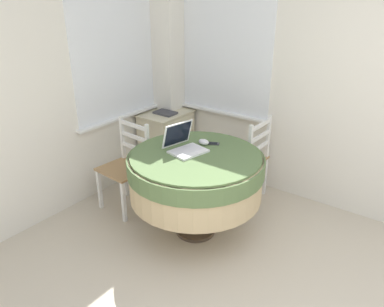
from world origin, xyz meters
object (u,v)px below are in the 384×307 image
object	(u,v)px
laptop	(184,145)
computer_mouse	(204,142)
dining_chair_near_right_window	(247,160)
round_dining_table	(196,173)
cell_phone	(213,143)
dining_chair_near_back_window	(126,167)
corner_cabinet	(167,141)
book_on_cabinet	(165,113)

from	to	relation	value
laptop	computer_mouse	size ratio (longest dim) A/B	3.46
dining_chair_near_right_window	round_dining_table	bearing A→B (deg)	175.67
computer_mouse	cell_phone	world-z (taller)	computer_mouse
cell_phone	dining_chair_near_back_window	distance (m)	0.93
round_dining_table	dining_chair_near_right_window	xyz separation A→B (m)	(0.82, -0.06, -0.16)
computer_mouse	dining_chair_near_back_window	xyz separation A→B (m)	(-0.26, 0.74, -0.36)
cell_phone	dining_chair_near_back_window	world-z (taller)	dining_chair_near_back_window
round_dining_table	corner_cabinet	size ratio (longest dim) A/B	1.60
dining_chair_near_back_window	corner_cabinet	world-z (taller)	dining_chair_near_back_window
round_dining_table	corner_cabinet	world-z (taller)	round_dining_table
dining_chair_near_back_window	computer_mouse	bearing A→B (deg)	-70.61
computer_mouse	laptop	bearing A→B (deg)	164.85
computer_mouse	book_on_cabinet	bearing A→B (deg)	57.98
corner_cabinet	book_on_cabinet	bearing A→B (deg)	-149.25
round_dining_table	corner_cabinet	xyz separation A→B (m)	(0.85, 1.05, -0.24)
laptop	cell_phone	xyz separation A→B (m)	(0.27, -0.12, -0.05)
round_dining_table	computer_mouse	world-z (taller)	computer_mouse
computer_mouse	corner_cabinet	xyz separation A→B (m)	(0.64, 0.98, -0.44)
laptop	dining_chair_near_back_window	xyz separation A→B (m)	(-0.05, 0.69, -0.39)
dining_chair_near_back_window	book_on_cabinet	size ratio (longest dim) A/B	3.68
laptop	computer_mouse	distance (m)	0.22
laptop	corner_cabinet	world-z (taller)	laptop
round_dining_table	dining_chair_near_right_window	size ratio (longest dim) A/B	1.30
round_dining_table	laptop	bearing A→B (deg)	86.06
cell_phone	corner_cabinet	bearing A→B (deg)	61.01
computer_mouse	dining_chair_near_back_window	world-z (taller)	dining_chair_near_back_window
round_dining_table	cell_phone	size ratio (longest dim) A/B	9.44
corner_cabinet	book_on_cabinet	world-z (taller)	book_on_cabinet
dining_chair_near_right_window	computer_mouse	bearing A→B (deg)	167.62
cell_phone	dining_chair_near_back_window	bearing A→B (deg)	112.00
computer_mouse	corner_cabinet	world-z (taller)	computer_mouse
dining_chair_near_back_window	book_on_cabinet	bearing A→B (deg)	13.69
laptop	book_on_cabinet	size ratio (longest dim) A/B	1.44
cell_phone	corner_cabinet	distance (m)	1.26
laptop	corner_cabinet	xyz separation A→B (m)	(0.84, 0.92, -0.46)
laptop	dining_chair_near_right_window	bearing A→B (deg)	-13.10
dining_chair_near_back_window	book_on_cabinet	world-z (taller)	dining_chair_near_back_window
round_dining_table	laptop	xyz separation A→B (m)	(0.01, 0.13, 0.23)
cell_phone	corner_cabinet	size ratio (longest dim) A/B	0.17
computer_mouse	round_dining_table	bearing A→B (deg)	-162.08
dining_chair_near_back_window	cell_phone	bearing A→B (deg)	-68.00
round_dining_table	dining_chair_near_back_window	world-z (taller)	dining_chair_near_back_window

